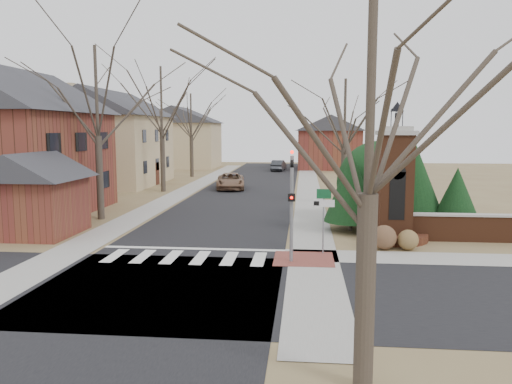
# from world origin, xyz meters

# --- Properties ---
(ground) EXTENTS (120.00, 120.00, 0.00)m
(ground) POSITION_xyz_m (0.00, 0.00, 0.00)
(ground) COLOR brown
(ground) RESTS_ON ground
(main_street) EXTENTS (8.00, 70.00, 0.01)m
(main_street) POSITION_xyz_m (0.00, 22.00, 0.01)
(main_street) COLOR black
(main_street) RESTS_ON ground
(cross_street) EXTENTS (120.00, 8.00, 0.01)m
(cross_street) POSITION_xyz_m (0.00, -3.00, 0.01)
(cross_street) COLOR black
(cross_street) RESTS_ON ground
(crosswalk_zone) EXTENTS (8.00, 2.20, 0.02)m
(crosswalk_zone) POSITION_xyz_m (0.00, 0.80, 0.01)
(crosswalk_zone) COLOR silver
(crosswalk_zone) RESTS_ON ground
(stop_bar) EXTENTS (8.00, 0.35, 0.02)m
(stop_bar) POSITION_xyz_m (0.00, 2.30, 0.01)
(stop_bar) COLOR silver
(stop_bar) RESTS_ON ground
(sidewalk_right_main) EXTENTS (2.00, 60.00, 0.02)m
(sidewalk_right_main) POSITION_xyz_m (5.20, 22.00, 0.01)
(sidewalk_right_main) COLOR gray
(sidewalk_right_main) RESTS_ON ground
(sidewalk_left) EXTENTS (2.00, 60.00, 0.02)m
(sidewalk_left) POSITION_xyz_m (-5.20, 22.00, 0.01)
(sidewalk_left) COLOR gray
(sidewalk_left) RESTS_ON ground
(curb_apron) EXTENTS (2.40, 2.40, 0.02)m
(curb_apron) POSITION_xyz_m (4.80, 1.00, 0.01)
(curb_apron) COLOR brown
(curb_apron) RESTS_ON ground
(traffic_signal_pole) EXTENTS (0.28, 0.41, 4.50)m
(traffic_signal_pole) POSITION_xyz_m (4.30, 0.57, 2.59)
(traffic_signal_pole) COLOR slate
(traffic_signal_pole) RESTS_ON ground
(sign_post) EXTENTS (0.90, 0.07, 2.75)m
(sign_post) POSITION_xyz_m (5.59, 1.99, 1.95)
(sign_post) COLOR slate
(sign_post) RESTS_ON ground
(brick_gate_monument) EXTENTS (3.20, 3.20, 6.47)m
(brick_gate_monument) POSITION_xyz_m (9.00, 4.99, 2.17)
(brick_gate_monument) COLOR #562D19
(brick_gate_monument) RESTS_ON ground
(brick_garden_wall) EXTENTS (7.50, 0.50, 1.30)m
(brick_garden_wall) POSITION_xyz_m (13.50, 5.00, 0.66)
(brick_garden_wall) COLOR #562D19
(brick_garden_wall) RESTS_ON ground
(house_brick_left) EXTENTS (9.80, 11.80, 9.42)m
(house_brick_left) POSITION_xyz_m (-13.01, 9.99, 4.66)
(house_brick_left) COLOR brown
(house_brick_left) RESTS_ON ground
(house_stucco_left) EXTENTS (9.80, 12.80, 9.28)m
(house_stucco_left) POSITION_xyz_m (-13.50, 27.00, 4.59)
(house_stucco_left) COLOR tan
(house_stucco_left) RESTS_ON ground
(garage_left) EXTENTS (4.80, 4.80, 4.29)m
(garage_left) POSITION_xyz_m (-8.52, 4.49, 2.24)
(garage_left) COLOR brown
(garage_left) RESTS_ON ground
(house_distant_left) EXTENTS (10.80, 8.80, 8.53)m
(house_distant_left) POSITION_xyz_m (-12.01, 48.00, 4.25)
(house_distant_left) COLOR tan
(house_distant_left) RESTS_ON ground
(house_distant_right) EXTENTS (8.80, 8.80, 7.30)m
(house_distant_right) POSITION_xyz_m (7.99, 47.99, 3.65)
(house_distant_right) COLOR brown
(house_distant_right) RESTS_ON ground
(evergreen_near) EXTENTS (2.80, 2.80, 4.10)m
(evergreen_near) POSITION_xyz_m (7.20, 7.00, 2.30)
(evergreen_near) COLOR #473D33
(evergreen_near) RESTS_ON ground
(evergreen_mid) EXTENTS (3.40, 3.40, 4.70)m
(evergreen_mid) POSITION_xyz_m (10.50, 8.20, 2.60)
(evergreen_mid) COLOR #473D33
(evergreen_mid) RESTS_ON ground
(evergreen_far) EXTENTS (2.40, 2.40, 3.30)m
(evergreen_far) POSITION_xyz_m (12.50, 7.20, 1.90)
(evergreen_far) COLOR #473D33
(evergreen_far) RESTS_ON ground
(evergreen_mass) EXTENTS (4.80, 4.80, 4.80)m
(evergreen_mass) POSITION_xyz_m (9.00, 9.50, 2.40)
(evergreen_mass) COLOR black
(evergreen_mass) RESTS_ON ground
(bare_tree_0) EXTENTS (8.05, 8.05, 11.15)m
(bare_tree_0) POSITION_xyz_m (-7.00, 9.00, 7.70)
(bare_tree_0) COLOR #473D33
(bare_tree_0) RESTS_ON ground
(bare_tree_1) EXTENTS (8.40, 8.40, 11.64)m
(bare_tree_1) POSITION_xyz_m (-7.00, 22.00, 8.03)
(bare_tree_1) COLOR #473D33
(bare_tree_1) RESTS_ON ground
(bare_tree_2) EXTENTS (7.35, 7.35, 10.19)m
(bare_tree_2) POSITION_xyz_m (-7.50, 35.00, 7.03)
(bare_tree_2) COLOR #473D33
(bare_tree_2) RESTS_ON ground
(bare_tree_3) EXTENTS (7.00, 7.00, 9.70)m
(bare_tree_3) POSITION_xyz_m (7.50, 16.00, 6.69)
(bare_tree_3) COLOR #473D33
(bare_tree_3) RESTS_ON ground
(bare_tree_4) EXTENTS (6.65, 6.65, 9.21)m
(bare_tree_4) POSITION_xyz_m (6.00, -9.00, 6.35)
(bare_tree_4) COLOR #473D33
(bare_tree_4) RESTS_ON ground
(pickup_truck) EXTENTS (3.00, 5.34, 1.41)m
(pickup_truck) POSITION_xyz_m (-1.60, 24.11, 0.70)
(pickup_truck) COLOR #856248
(pickup_truck) RESTS_ON ground
(distant_car) EXTENTS (1.87, 4.23, 1.35)m
(distant_car) POSITION_xyz_m (1.60, 43.65, 0.67)
(distant_car) COLOR #33363B
(distant_car) RESTS_ON ground
(dry_shrub_left) EXTENTS (1.07, 1.07, 1.07)m
(dry_shrub_left) POSITION_xyz_m (8.27, 3.00, 0.54)
(dry_shrub_left) COLOR brown
(dry_shrub_left) RESTS_ON ground
(dry_shrub_right) EXTENTS (0.90, 0.90, 0.90)m
(dry_shrub_right) POSITION_xyz_m (9.30, 3.00, 0.45)
(dry_shrub_right) COLOR brown
(dry_shrub_right) RESTS_ON ground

